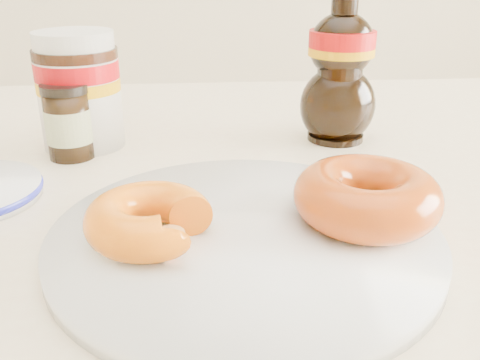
{
  "coord_description": "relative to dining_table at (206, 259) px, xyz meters",
  "views": [
    {
      "loc": [
        0.0,
        -0.38,
        0.96
      ],
      "look_at": [
        0.03,
        0.03,
        0.79
      ],
      "focal_mm": 40.0,
      "sensor_mm": 36.0,
      "label": 1
    }
  ],
  "objects": [
    {
      "name": "dining_table",
      "position": [
        0.0,
        0.0,
        0.0
      ],
      "size": [
        1.4,
        0.9,
        0.75
      ],
      "color": "#FFEEC2",
      "rests_on": "ground"
    },
    {
      "name": "plate",
      "position": [
        0.03,
        -0.12,
        0.09
      ],
      "size": [
        0.3,
        0.3,
        0.01
      ],
      "color": "white",
      "rests_on": "dining_table"
    },
    {
      "name": "donut_bitten",
      "position": [
        -0.04,
        -0.13,
        0.11
      ],
      "size": [
        0.11,
        0.11,
        0.03
      ],
      "primitive_type": "torus",
      "rotation": [
        0.0,
        0.0,
        0.17
      ],
      "color": "orange",
      "rests_on": "plate"
    },
    {
      "name": "donut_whole",
      "position": [
        0.13,
        -0.11,
        0.12
      ],
      "size": [
        0.13,
        0.13,
        0.04
      ],
      "primitive_type": "torus",
      "rotation": [
        0.0,
        0.0,
        -0.13
      ],
      "color": "#9B320A",
      "rests_on": "plate"
    },
    {
      "name": "nutella_jar",
      "position": [
        -0.14,
        0.13,
        0.15
      ],
      "size": [
        0.09,
        0.09,
        0.13
      ],
      "rotation": [
        0.0,
        0.0,
        0.24
      ],
      "color": "white",
      "rests_on": "dining_table"
    },
    {
      "name": "syrup_bottle",
      "position": [
        0.16,
        0.13,
        0.17
      ],
      "size": [
        0.09,
        0.08,
        0.18
      ],
      "primitive_type": null,
      "rotation": [
        0.0,
        0.0,
        -0.02
      ],
      "color": "black",
      "rests_on": "dining_table"
    },
    {
      "name": "dark_jar",
      "position": [
        -0.15,
        0.09,
        0.12
      ],
      "size": [
        0.05,
        0.05,
        0.08
      ],
      "rotation": [
        0.0,
        0.0,
        -0.09
      ],
      "color": "black",
      "rests_on": "dining_table"
    }
  ]
}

